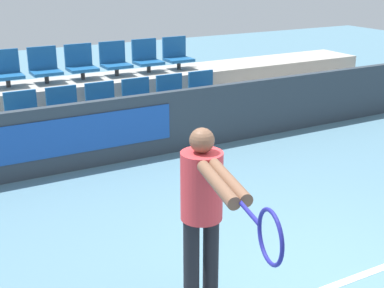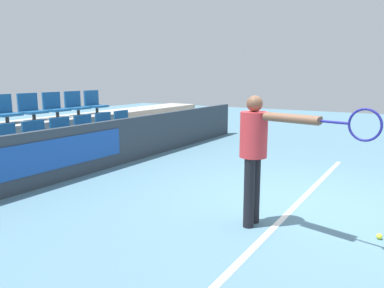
# 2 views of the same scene
# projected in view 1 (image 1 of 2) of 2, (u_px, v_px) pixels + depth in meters

# --- Properties ---
(barrier_wall) EXTENTS (11.05, 0.14, 0.94)m
(barrier_wall) POSITION_uv_depth(u_px,v_px,m) (138.00, 127.00, 7.77)
(barrier_wall) COLOR #2D3842
(barrier_wall) RESTS_ON ground
(bleacher_tier_front) EXTENTS (10.65, 0.97, 0.46)m
(bleacher_tier_front) POSITION_uv_depth(u_px,v_px,m) (125.00, 133.00, 8.33)
(bleacher_tier_front) COLOR #ADA89E
(bleacher_tier_front) RESTS_ON ground
(bleacher_tier_middle) EXTENTS (10.65, 0.97, 0.91)m
(bleacher_tier_middle) POSITION_uv_depth(u_px,v_px,m) (103.00, 104.00, 9.05)
(bleacher_tier_middle) COLOR #ADA89E
(bleacher_tier_middle) RESTS_ON ground
(stadium_chair_0) EXTENTS (0.46, 0.40, 0.56)m
(stadium_chair_0) POSITION_uv_depth(u_px,v_px,m) (23.00, 114.00, 7.59)
(stadium_chair_0) COLOR #333333
(stadium_chair_0) RESTS_ON bleacher_tier_front
(stadium_chair_1) EXTENTS (0.46, 0.40, 0.56)m
(stadium_chair_1) POSITION_uv_depth(u_px,v_px,m) (64.00, 108.00, 7.86)
(stadium_chair_1) COLOR #333333
(stadium_chair_1) RESTS_ON bleacher_tier_front
(stadium_chair_2) EXTENTS (0.46, 0.40, 0.56)m
(stadium_chair_2) POSITION_uv_depth(u_px,v_px,m) (103.00, 103.00, 8.13)
(stadium_chair_2) COLOR #333333
(stadium_chair_2) RESTS_ON bleacher_tier_front
(stadium_chair_3) EXTENTS (0.46, 0.40, 0.56)m
(stadium_chair_3) POSITION_uv_depth(u_px,v_px,m) (139.00, 99.00, 8.41)
(stadium_chair_3) COLOR #333333
(stadium_chair_3) RESTS_ON bleacher_tier_front
(stadium_chair_4) EXTENTS (0.46, 0.40, 0.56)m
(stadium_chair_4) POSITION_uv_depth(u_px,v_px,m) (172.00, 94.00, 8.68)
(stadium_chair_4) COLOR #333333
(stadium_chair_4) RESTS_ON bleacher_tier_front
(stadium_chair_5) EXTENTS (0.46, 0.40, 0.56)m
(stadium_chair_5) POSITION_uv_depth(u_px,v_px,m) (204.00, 90.00, 8.95)
(stadium_chair_5) COLOR #333333
(stadium_chair_5) RESTS_ON bleacher_tier_front
(stadium_chair_6) EXTENTS (0.46, 0.40, 0.56)m
(stadium_chair_6) POSITION_uv_depth(u_px,v_px,m) (6.00, 70.00, 8.24)
(stadium_chair_6) COLOR #333333
(stadium_chair_6) RESTS_ON bleacher_tier_middle
(stadium_chair_7) EXTENTS (0.46, 0.40, 0.56)m
(stadium_chair_7) POSITION_uv_depth(u_px,v_px,m) (45.00, 67.00, 8.51)
(stadium_chair_7) COLOR #333333
(stadium_chair_7) RESTS_ON bleacher_tier_middle
(stadium_chair_8) EXTENTS (0.46, 0.40, 0.56)m
(stadium_chair_8) POSITION_uv_depth(u_px,v_px,m) (81.00, 64.00, 8.78)
(stadium_chair_8) COLOR #333333
(stadium_chair_8) RESTS_ON bleacher_tier_middle
(stadium_chair_9) EXTENTS (0.46, 0.40, 0.56)m
(stadium_chair_9) POSITION_uv_depth(u_px,v_px,m) (115.00, 60.00, 9.06)
(stadium_chair_9) COLOR #333333
(stadium_chair_9) RESTS_ON bleacher_tier_middle
(stadium_chair_10) EXTENTS (0.46, 0.40, 0.56)m
(stadium_chair_10) POSITION_uv_depth(u_px,v_px,m) (147.00, 57.00, 9.33)
(stadium_chair_10) COLOR #333333
(stadium_chair_10) RESTS_ON bleacher_tier_middle
(stadium_chair_11) EXTENTS (0.46, 0.40, 0.56)m
(stadium_chair_11) POSITION_uv_depth(u_px,v_px,m) (177.00, 55.00, 9.60)
(stadium_chair_11) COLOR #333333
(stadium_chair_11) RESTS_ON bleacher_tier_middle
(tennis_player) EXTENTS (0.51, 1.56, 1.60)m
(tennis_player) POSITION_uv_depth(u_px,v_px,m) (205.00, 206.00, 4.07)
(tennis_player) COLOR black
(tennis_player) RESTS_ON ground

